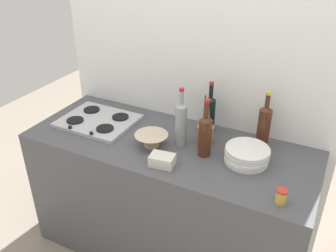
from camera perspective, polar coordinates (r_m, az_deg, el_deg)
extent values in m
plane|color=gray|center=(2.81, 0.00, -18.48)|extent=(6.00, 6.00, 0.00)
cube|color=#4C4C51|center=(2.50, 0.00, -11.50)|extent=(1.80, 0.70, 0.90)
cube|color=white|center=(2.42, 4.11, 6.67)|extent=(1.90, 0.06, 2.31)
cube|color=#B2B2B7|center=(2.50, -10.95, 0.81)|extent=(0.49, 0.40, 0.02)
cylinder|color=black|center=(2.51, -14.43, 0.87)|extent=(0.11, 0.11, 0.01)
cylinder|color=black|center=(2.36, -9.91, -0.38)|extent=(0.11, 0.11, 0.01)
cylinder|color=black|center=(2.62, -11.95, 2.53)|extent=(0.11, 0.11, 0.01)
cylinder|color=black|center=(2.49, -7.51, 1.42)|extent=(0.11, 0.11, 0.01)
cylinder|color=black|center=(2.42, -15.18, -0.18)|extent=(0.02, 0.02, 0.02)
cylinder|color=black|center=(2.32, -11.99, -1.12)|extent=(0.02, 0.02, 0.02)
cylinder|color=white|center=(2.11, 12.17, -5.37)|extent=(0.25, 0.25, 0.01)
cylinder|color=white|center=(2.10, 12.16, -5.14)|extent=(0.25, 0.25, 0.01)
cylinder|color=white|center=(2.09, 12.22, -4.91)|extent=(0.25, 0.25, 0.01)
cylinder|color=white|center=(2.08, 12.36, -4.67)|extent=(0.25, 0.25, 0.01)
cylinder|color=white|center=(2.08, 12.38, -4.37)|extent=(0.25, 0.25, 0.01)
cylinder|color=white|center=(2.08, 12.29, -4.07)|extent=(0.25, 0.25, 0.01)
cylinder|color=white|center=(2.07, 12.48, -3.84)|extent=(0.25, 0.25, 0.01)
cylinder|color=white|center=(2.06, 12.45, -3.56)|extent=(0.25, 0.25, 0.01)
cylinder|color=gray|center=(2.17, 2.06, 0.09)|extent=(0.07, 0.07, 0.25)
cone|color=gray|center=(2.10, 2.13, 3.39)|extent=(0.07, 0.07, 0.02)
cylinder|color=gray|center=(2.08, 2.15, 4.61)|extent=(0.03, 0.03, 0.07)
cylinder|color=#B21E1E|center=(2.06, 2.17, 5.75)|extent=(0.03, 0.03, 0.02)
cylinder|color=black|center=(2.33, 6.58, 1.64)|extent=(0.07, 0.07, 0.22)
cone|color=black|center=(2.27, 6.75, 4.38)|extent=(0.07, 0.07, 0.02)
cylinder|color=black|center=(2.25, 6.83, 5.57)|extent=(0.03, 0.03, 0.08)
cylinder|color=#B21E1E|center=(2.23, 6.90, 6.70)|extent=(0.03, 0.03, 0.02)
cylinder|color=#472314|center=(2.08, 5.84, -1.88)|extent=(0.08, 0.08, 0.23)
cone|color=#472314|center=(2.01, 6.02, 1.19)|extent=(0.08, 0.08, 0.03)
cylinder|color=#472314|center=(1.99, 6.10, 2.63)|extent=(0.03, 0.03, 0.09)
cylinder|color=#B21E1E|center=(1.97, 6.18, 3.97)|extent=(0.03, 0.03, 0.02)
cylinder|color=#472314|center=(2.22, 14.83, -0.32)|extent=(0.08, 0.08, 0.24)
cone|color=#472314|center=(2.16, 15.27, 2.75)|extent=(0.08, 0.08, 0.03)
cylinder|color=#472314|center=(2.14, 15.44, 3.92)|extent=(0.03, 0.03, 0.07)
cylinder|color=gold|center=(2.13, 15.59, 4.99)|extent=(0.03, 0.03, 0.02)
cylinder|color=beige|center=(2.21, -2.60, -2.98)|extent=(0.09, 0.09, 0.01)
cone|color=beige|center=(2.19, -2.63, -2.11)|extent=(0.20, 0.20, 0.07)
cube|color=silver|center=(2.02, -0.92, -5.42)|extent=(0.15, 0.11, 0.06)
cylinder|color=#996B4C|center=(2.22, 5.87, -1.36)|extent=(0.10, 0.10, 0.11)
cylinder|color=#B7B7B2|center=(2.19, 6.04, 1.30)|extent=(0.02, 0.05, 0.23)
cylinder|color=#262626|center=(2.18, 5.70, 1.76)|extent=(0.02, 0.03, 0.27)
cylinder|color=#B7B7B2|center=(2.18, 6.44, 1.17)|extent=(0.01, 0.04, 0.23)
cylinder|color=gold|center=(1.85, 17.39, -10.66)|extent=(0.05, 0.05, 0.07)
cylinder|color=red|center=(1.83, 17.57, -9.71)|extent=(0.06, 0.06, 0.01)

